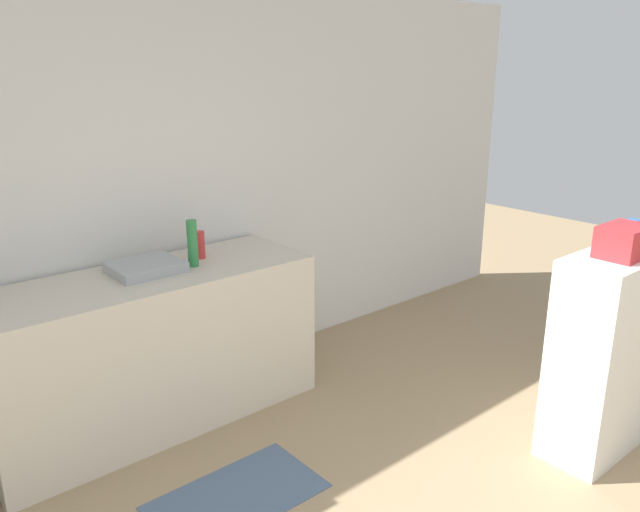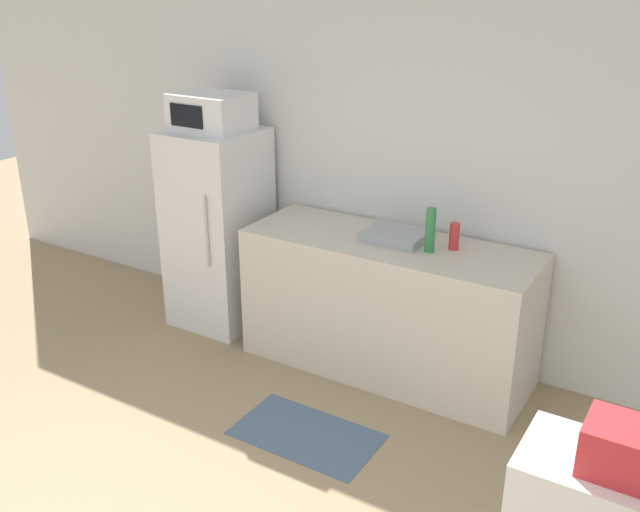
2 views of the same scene
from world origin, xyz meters
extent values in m
cube|color=silver|center=(0.00, 3.38, 1.30)|extent=(8.00, 0.06, 2.60)
cube|color=beige|center=(0.23, 2.99, 0.46)|extent=(1.93, 0.68, 0.93)
cube|color=#9EA3A8|center=(0.25, 3.04, 0.96)|extent=(0.39, 0.33, 0.06)
cylinder|color=#2D7F42|center=(0.51, 2.96, 1.07)|extent=(0.06, 0.06, 0.28)
cylinder|color=red|center=(0.63, 3.08, 1.01)|extent=(0.06, 0.06, 0.17)
cube|color=white|center=(2.06, 1.12, 0.57)|extent=(0.84, 0.35, 1.13)
cube|color=red|center=(1.96, 1.10, 1.22)|extent=(0.28, 0.20, 0.16)
cylinder|color=#336BB2|center=(2.35, 1.22, 1.19)|extent=(0.07, 0.07, 0.11)
cube|color=slate|center=(0.18, 2.05, 0.00)|extent=(0.85, 0.49, 0.01)
camera|label=1|loc=(-1.20, -0.23, 2.08)|focal=35.00mm
camera|label=2|loc=(2.08, -0.89, 2.57)|focal=40.00mm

